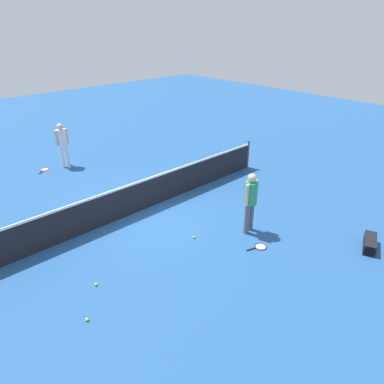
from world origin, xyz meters
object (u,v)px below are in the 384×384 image
Objects in this scene: tennis_ball_by_net at (194,237)px; equipment_bag at (370,244)px; tennis_ball_near_player at (96,284)px; tennis_racket_far_player at (44,170)px; player_far_side at (62,141)px; tennis_ball_midcourt at (87,319)px; tennis_racket_near_player at (260,247)px; player_near_side at (251,198)px.

equipment_bag is at bearing -49.18° from tennis_ball_by_net.
tennis_ball_near_player is 2.83m from tennis_ball_by_net.
tennis_racket_far_player is at bearing 97.70° from tennis_ball_by_net.
player_far_side is 25.76× the size of tennis_ball_midcourt.
tennis_ball_by_net is at bearing 130.82° from equipment_bag.
tennis_ball_by_net is at bearing -88.43° from player_far_side.
tennis_ball_midcourt is (-2.48, -7.95, 0.02)m from tennis_racket_far_player.
equipment_bag is at bearing -31.13° from tennis_ball_near_player.
tennis_racket_near_player is 9.19× the size of tennis_ball_midcourt.
player_far_side is 7.15m from tennis_ball_by_net.
tennis_ball_midcourt is at bearing -129.07° from tennis_ball_near_player.
player_near_side is at bearing 61.27° from tennis_racket_near_player.
equipment_bag reaches higher than tennis_racket_far_player.
tennis_racket_near_player is at bearing 135.71° from equipment_bag.
player_far_side is 25.76× the size of tennis_ball_by_net.
player_far_side is 7.52m from tennis_ball_near_player.
equipment_bag is (2.90, -3.35, 0.11)m from tennis_ball_by_net.
tennis_ball_by_net is at bearing 150.39° from player_near_side.
equipment_bag is (5.73, -3.46, 0.11)m from tennis_ball_near_player.
tennis_ball_near_player is at bearing 177.85° from tennis_ball_by_net.
tennis_ball_by_net is at bearing -82.30° from tennis_racket_far_player.
tennis_ball_midcourt is at bearing -168.98° from tennis_ball_by_net.
tennis_racket_near_player and tennis_racket_far_player have the same top height.
player_near_side is at bearing 121.26° from equipment_bag.
player_far_side reaches higher than tennis_racket_far_player.
player_far_side is 10.92m from equipment_bag.
tennis_racket_near_player is (-0.38, -0.69, -1.00)m from player_near_side.
player_near_side is 1.00× the size of player_far_side.
player_near_side is at bearing -11.64° from tennis_ball_near_player.
tennis_ball_by_net is (2.83, -0.11, 0.00)m from tennis_ball_near_player.
equipment_bag is (3.88, -10.63, 0.13)m from tennis_racket_far_player.
tennis_racket_near_player is at bearing -9.85° from tennis_ball_midcourt.
tennis_ball_near_player is at bearing -110.72° from player_far_side.
tennis_ball_by_net is 1.00× the size of tennis_ball_midcourt.
tennis_racket_near_player is at bearing -22.31° from tennis_ball_near_player.
tennis_racket_far_player is 7.41m from tennis_ball_near_player.
tennis_ball_near_player is at bearing 157.69° from tennis_racket_near_player.
tennis_ball_midcourt is at bearing -107.33° from tennis_racket_far_player.
player_near_side is at bearing -74.01° from tennis_racket_far_player.
equipment_bag is (6.36, -2.68, 0.11)m from tennis_ball_midcourt.
player_near_side is 2.80× the size of tennis_racket_near_player.
tennis_racket_far_player is 11.32m from equipment_bag.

